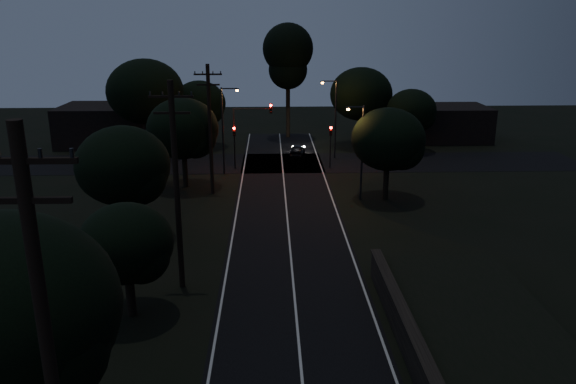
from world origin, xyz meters
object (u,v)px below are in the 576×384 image
car (297,150)px  streetlight_a (225,125)px  utility_pole_mid (176,184)px  streetlight_b (334,114)px  signal_mast (252,124)px  streetlight_c (360,146)px  tall_pine (288,56)px  utility_pole_near (52,381)px  signal_right (331,139)px  utility_pole_far (210,128)px  signal_left (234,140)px

car → streetlight_a: bearing=53.9°
streetlight_a → car: bearing=45.8°
utility_pole_mid → streetlight_b: bearing=68.7°
signal_mast → streetlight_c: size_ratio=0.83×
car → tall_pine: bearing=-78.1°
utility_pole_near → streetlight_b: (11.31, 46.00, -1.61)m
signal_mast → signal_right: bearing=-0.0°
signal_mast → car: size_ratio=1.77×
streetlight_b → streetlight_c: size_ratio=1.07×
streetlight_c → utility_pole_far: bearing=170.4°
signal_mast → streetlight_b: 9.15m
signal_right → streetlight_b: size_ratio=0.51×
tall_pine → streetlight_b: size_ratio=1.69×
utility_pole_far → signal_right: 13.53m
utility_pole_far → streetlight_b: bearing=46.7°
signal_right → streetlight_b: 4.45m
utility_pole_far → streetlight_a: bearing=83.4°
utility_pole_mid → utility_pole_far: 17.00m
signal_mast → streetlight_c: (8.74, -9.99, 0.01)m
utility_pole_near → tall_pine: tall_pine is taller
streetlight_a → car: (6.96, 7.16, -4.03)m
utility_pole_far → streetlight_b: 16.51m
utility_pole_mid → car: size_ratio=3.12×
utility_pole_near → utility_pole_mid: 17.01m
tall_pine → signal_right: (3.60, -15.01, -6.88)m
utility_pole_far → utility_pole_mid: bearing=-90.0°
streetlight_c → car: 16.16m
signal_right → car: (-2.95, 5.17, -2.24)m
signal_mast → car: signal_mast is taller
signal_left → signal_mast: bearing=0.1°
signal_right → car: signal_right is taller
utility_pole_mid → streetlight_c: (11.83, 15.00, -1.39)m
utility_pole_near → signal_right: bearing=75.8°
car → utility_pole_mid: bearing=83.8°
signal_mast → streetlight_b: (8.22, 4.01, 0.30)m
streetlight_b → car: 5.56m
tall_pine → utility_pole_near: bearing=-97.0°
utility_pole_near → utility_pole_mid: size_ratio=1.09×
utility_pole_near → streetlight_a: (0.69, 40.00, -1.61)m
utility_pole_near → streetlight_a: size_ratio=1.50×
signal_left → car: 8.42m
signal_mast → utility_pole_near: bearing=-94.2°
utility_pole_mid → streetlight_a: (0.69, 23.00, -1.10)m
signal_right → car: bearing=119.7°
signal_left → car: (6.25, 5.17, -2.24)m
tall_pine → signal_mast: 16.42m
utility_pole_near → signal_left: (1.40, 41.99, -3.41)m
streetlight_b → utility_pole_near: bearing=-103.8°
signal_mast → streetlight_a: 3.13m
signal_left → streetlight_b: 10.84m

